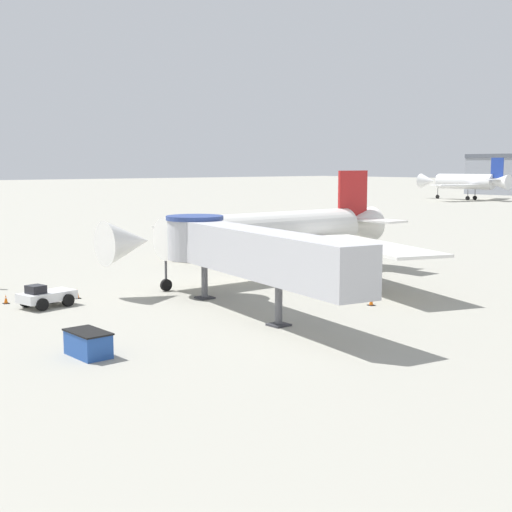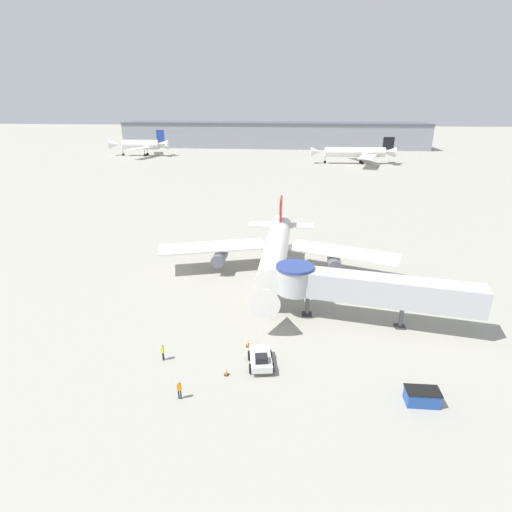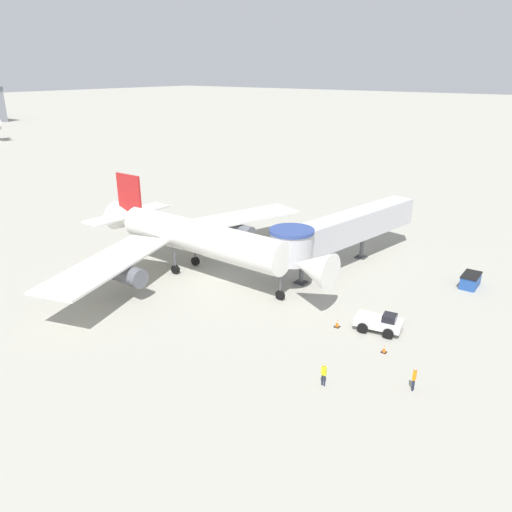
# 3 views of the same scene
# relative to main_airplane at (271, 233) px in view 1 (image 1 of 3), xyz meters

# --- Properties ---
(ground_plane) EXTENTS (800.00, 800.00, 0.00)m
(ground_plane) POSITION_rel_main_airplane_xyz_m (-0.19, -2.64, -3.75)
(ground_plane) COLOR #9E9B8E
(main_airplane) EXTENTS (33.30, 27.41, 8.82)m
(main_airplane) POSITION_rel_main_airplane_xyz_m (0.00, 0.00, 0.00)
(main_airplane) COLOR white
(main_airplane) RESTS_ON ground_plane
(jet_bridge) EXTENTS (20.97, 6.31, 5.73)m
(jet_bridge) POSITION_rel_main_airplane_xyz_m (9.68, -10.57, 0.31)
(jet_bridge) COLOR #B7B7BC
(jet_bridge) RESTS_ON ground_plane
(pushback_tug_white) EXTENTS (2.65, 3.87, 1.55)m
(pushback_tug_white) POSITION_rel_main_airplane_xyz_m (0.09, -19.57, -3.02)
(pushback_tug_white) COLOR silver
(pushback_tug_white) RESTS_ON ground_plane
(service_container_blue) EXTENTS (2.68, 1.57, 1.26)m
(service_container_blue) POSITION_rel_main_airplane_xyz_m (13.12, -22.85, -3.11)
(service_container_blue) COLOR #234C9E
(service_container_blue) RESTS_ON ground_plane
(traffic_cone_near_nose) EXTENTS (0.43, 0.43, 0.70)m
(traffic_cone_near_nose) POSITION_rel_main_airplane_xyz_m (-1.41, -16.67, -3.41)
(traffic_cone_near_nose) COLOR black
(traffic_cone_near_nose) RESTS_ON ground_plane
(traffic_cone_starboard_wing) EXTENTS (0.42, 0.42, 0.69)m
(traffic_cone_starboard_wing) POSITION_rel_main_airplane_xyz_m (13.26, -2.48, -3.42)
(traffic_cone_starboard_wing) COLOR black
(traffic_cone_starboard_wing) RESTS_ON ground_plane
(traffic_cone_apron_front) EXTENTS (0.38, 0.38, 0.63)m
(traffic_cone_apron_front) POSITION_rel_main_airplane_xyz_m (-2.71, -21.22, -3.45)
(traffic_cone_apron_front) COLOR black
(traffic_cone_apron_front) RESTS_ON ground_plane
(background_jet_blue_tail) EXTENTS (26.83, 30.62, 11.20)m
(background_jet_blue_tail) POSITION_rel_main_airplane_xyz_m (-68.85, 126.97, 1.15)
(background_jet_blue_tail) COLOR white
(background_jet_blue_tail) RESTS_ON ground_plane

